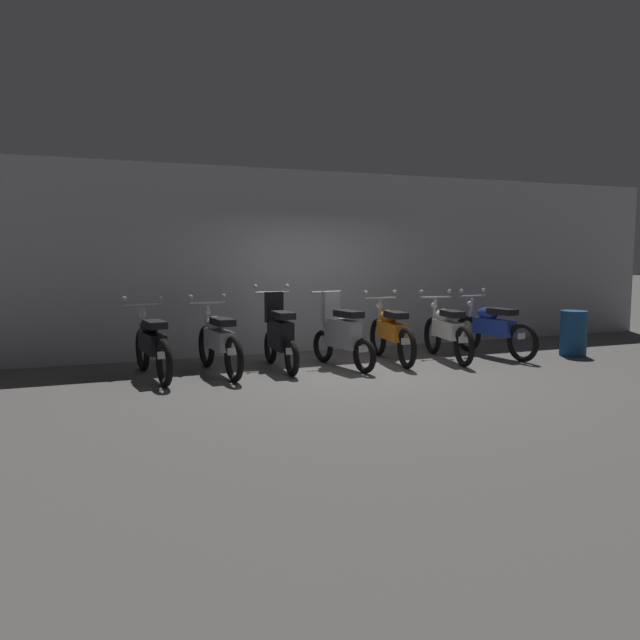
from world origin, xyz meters
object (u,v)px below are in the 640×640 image
object	(u,v)px
motorbike_slot_2	(280,335)
trash_bin	(573,333)
motorbike_slot_6	(493,328)
motorbike_slot_5	(447,331)
motorbike_slot_4	(391,332)
motorbike_slot_0	(152,344)
motorbike_slot_1	(218,341)
motorbike_slot_3	(341,334)

from	to	relation	value
motorbike_slot_2	trash_bin	distance (m)	5.19
motorbike_slot_6	motorbike_slot_5	bearing A→B (deg)	-178.99
motorbike_slot_4	motorbike_slot_2	bearing A→B (deg)	178.69
motorbike_slot_4	motorbike_slot_5	xyz separation A→B (m)	(0.95, -0.19, 0.00)
motorbike_slot_4	motorbike_slot_0	bearing A→B (deg)	179.30
motorbike_slot_1	trash_bin	world-z (taller)	motorbike_slot_1
motorbike_slot_4	trash_bin	size ratio (longest dim) A/B	2.47
motorbike_slot_0	motorbike_slot_4	world-z (taller)	same
motorbike_slot_2	motorbike_slot_4	xyz separation A→B (m)	(1.91, -0.04, -0.04)
motorbike_slot_2	motorbike_slot_3	size ratio (longest dim) A/B	1.01
motorbike_slot_2	motorbike_slot_6	world-z (taller)	motorbike_slot_2
motorbike_slot_1	motorbike_slot_4	bearing A→B (deg)	-0.38
motorbike_slot_4	motorbike_slot_5	world-z (taller)	same
motorbike_slot_5	motorbike_slot_6	bearing A→B (deg)	1.01
motorbike_slot_1	motorbike_slot_5	bearing A→B (deg)	-3.06
motorbike_slot_1	trash_bin	bearing A→B (deg)	-6.25
motorbike_slot_3	trash_bin	distance (m)	4.23
motorbike_slot_2	motorbike_slot_3	bearing A→B (deg)	-12.18
motorbike_slot_2	motorbike_slot_0	bearing A→B (deg)	179.91
motorbike_slot_1	motorbike_slot_4	world-z (taller)	same
motorbike_slot_5	trash_bin	size ratio (longest dim) A/B	2.46
motorbike_slot_1	motorbike_slot_5	world-z (taller)	same
motorbike_slot_0	motorbike_slot_1	xyz separation A→B (m)	(0.95, -0.03, 0.00)
trash_bin	motorbike_slot_3	bearing A→B (deg)	173.36
motorbike_slot_2	motorbike_slot_3	xyz separation A→B (m)	(0.94, -0.20, -0.00)
motorbike_slot_3	trash_bin	xyz separation A→B (m)	(4.20, -0.49, -0.13)
motorbike_slot_0	motorbike_slot_3	bearing A→B (deg)	-4.14
motorbike_slot_1	motorbike_slot_2	xyz separation A→B (m)	(0.96, 0.02, 0.04)
motorbike_slot_2	motorbike_slot_3	distance (m)	0.97
motorbike_slot_4	motorbike_slot_6	world-z (taller)	same
motorbike_slot_1	motorbike_slot_3	world-z (taller)	motorbike_slot_3
motorbike_slot_2	motorbike_slot_5	distance (m)	2.87
motorbike_slot_1	motorbike_slot_2	world-z (taller)	motorbike_slot_2
motorbike_slot_0	motorbike_slot_6	world-z (taller)	same
motorbike_slot_3	motorbike_slot_4	size ratio (longest dim) A/B	0.86
motorbike_slot_0	trash_bin	bearing A→B (deg)	-5.63
motorbike_slot_0	trash_bin	xyz separation A→B (m)	(7.05, -0.70, -0.10)
motorbike_slot_0	motorbike_slot_2	size ratio (longest dim) A/B	1.16
motorbike_slot_3	motorbike_slot_1	bearing A→B (deg)	174.62
motorbike_slot_3	trash_bin	size ratio (longest dim) A/B	2.12
motorbike_slot_1	motorbike_slot_4	size ratio (longest dim) A/B	1.00
motorbike_slot_2	motorbike_slot_6	distance (m)	3.81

